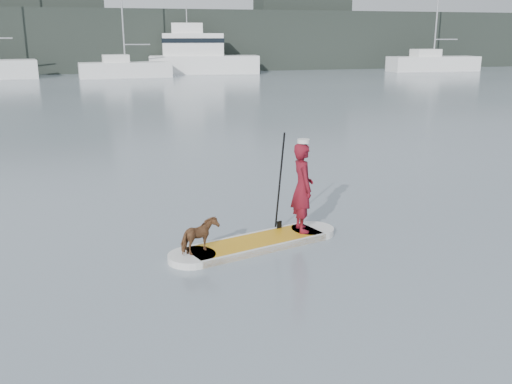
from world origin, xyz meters
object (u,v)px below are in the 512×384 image
object	(u,v)px
dog	(199,236)
motor_yacht_a	(199,55)
sailboat_f	(432,62)
paddler	(302,188)
paddleboard	(256,243)
sailboat_d	(125,68)

from	to	relation	value
dog	motor_yacht_a	size ratio (longest dim) A/B	0.06
dog	sailboat_f	bearing A→B (deg)	-69.34
paddler	dog	xyz separation A→B (m)	(-2.01, -0.58, -0.53)
paddleboard	paddler	xyz separation A→B (m)	(0.95, 0.27, 0.88)
dog	sailboat_f	xyz separation A→B (m)	(32.03, 43.13, 0.52)
dog	sailboat_d	distance (m)	42.77
paddler	dog	distance (m)	2.16
dog	sailboat_f	distance (m)	53.73
sailboat_d	motor_yacht_a	distance (m)	7.90
sailboat_d	motor_yacht_a	size ratio (longest dim) A/B	1.08
paddleboard	motor_yacht_a	size ratio (longest dim) A/B	0.30
paddleboard	motor_yacht_a	xyz separation A→B (m)	(7.55, 45.66, 1.66)
dog	sailboat_d	world-z (taller)	sailboat_d
paddleboard	sailboat_f	xyz separation A→B (m)	(30.97, 42.83, 0.87)
sailboat_d	sailboat_f	size ratio (longest dim) A/B	0.83
sailboat_f	motor_yacht_a	xyz separation A→B (m)	(-23.42, 2.83, 0.79)
dog	motor_yacht_a	xyz separation A→B (m)	(8.61, 45.97, 1.32)
dog	motor_yacht_a	bearing A→B (deg)	-43.35
sailboat_d	paddleboard	bearing A→B (deg)	-93.32
paddler	dog	world-z (taller)	paddler
paddleboard	motor_yacht_a	distance (m)	46.31
sailboat_f	dog	bearing A→B (deg)	-123.95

